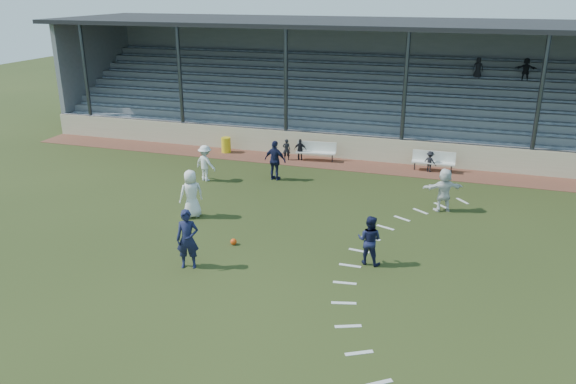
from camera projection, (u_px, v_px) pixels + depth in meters
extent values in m
plane|color=#283314|center=(265.00, 254.00, 18.54)|extent=(90.00, 90.00, 0.00)
cube|color=brown|center=(336.00, 164.00, 27.94)|extent=(34.00, 2.00, 0.02)
cube|color=beige|center=(341.00, 147.00, 28.68)|extent=(34.00, 0.18, 1.20)
cube|color=silver|center=(316.00, 153.00, 28.21)|extent=(2.03, 0.60, 0.06)
cube|color=silver|center=(317.00, 147.00, 28.32)|extent=(2.00, 0.26, 0.54)
cylinder|color=#33353B|center=(299.00, 156.00, 28.45)|extent=(0.06, 0.06, 0.40)
cylinder|color=#33353B|center=(332.00, 158.00, 28.13)|extent=(0.06, 0.06, 0.40)
cube|color=silver|center=(433.00, 163.00, 26.60)|extent=(2.00, 0.40, 0.06)
cube|color=silver|center=(434.00, 156.00, 26.71)|extent=(2.00, 0.06, 0.54)
cylinder|color=#33353B|center=(415.00, 166.00, 26.91)|extent=(0.06, 0.06, 0.40)
cylinder|color=#33353B|center=(451.00, 169.00, 26.44)|extent=(0.06, 0.06, 0.40)
cylinder|color=yellow|center=(226.00, 145.00, 29.72)|extent=(0.50, 0.50, 0.80)
sphere|color=#E9450D|center=(234.00, 242.00, 19.16)|extent=(0.22, 0.22, 0.22)
imported|color=silver|center=(191.00, 194.00, 21.21)|extent=(1.07, 1.06, 1.86)
imported|color=#15193A|center=(188.00, 239.00, 17.35)|extent=(0.81, 0.65, 1.91)
imported|color=#15193A|center=(369.00, 240.00, 17.63)|extent=(0.87, 0.72, 1.62)
imported|color=silver|center=(205.00, 163.00, 25.29)|extent=(1.20, 0.90, 1.64)
imported|color=#15193A|center=(275.00, 160.00, 25.36)|extent=(1.13, 0.63, 1.82)
imported|color=silver|center=(444.00, 190.00, 21.83)|extent=(1.68, 1.10, 1.73)
imported|color=black|center=(286.00, 149.00, 28.37)|extent=(0.45, 0.36, 1.08)
imported|color=black|center=(300.00, 150.00, 28.33)|extent=(0.67, 0.35, 1.09)
imported|color=black|center=(430.00, 162.00, 26.55)|extent=(0.74, 0.58, 1.00)
cube|color=gray|center=(343.00, 144.00, 29.17)|extent=(34.00, 0.80, 1.20)
cube|color=slate|center=(344.00, 132.00, 29.04)|extent=(33.00, 0.28, 0.10)
cube|color=gray|center=(347.00, 137.00, 29.82)|extent=(34.00, 0.80, 1.60)
cube|color=slate|center=(348.00, 121.00, 29.62)|extent=(33.00, 0.28, 0.10)
cube|color=gray|center=(350.00, 130.00, 30.47)|extent=(34.00, 0.80, 2.00)
cube|color=slate|center=(351.00, 110.00, 30.20)|extent=(33.00, 0.28, 0.10)
cube|color=gray|center=(353.00, 123.00, 31.12)|extent=(34.00, 0.80, 2.40)
cube|color=slate|center=(354.00, 100.00, 30.78)|extent=(33.00, 0.28, 0.10)
cube|color=gray|center=(356.00, 116.00, 31.76)|extent=(34.00, 0.80, 2.80)
cube|color=slate|center=(357.00, 90.00, 31.35)|extent=(33.00, 0.28, 0.10)
cube|color=gray|center=(359.00, 110.00, 32.41)|extent=(34.00, 0.80, 3.20)
cube|color=slate|center=(360.00, 81.00, 31.93)|extent=(33.00, 0.28, 0.10)
cube|color=gray|center=(361.00, 104.00, 33.06)|extent=(34.00, 0.80, 3.60)
cube|color=slate|center=(363.00, 72.00, 32.51)|extent=(33.00, 0.28, 0.10)
cube|color=gray|center=(364.00, 98.00, 33.71)|extent=(34.00, 0.80, 4.00)
cube|color=slate|center=(366.00, 63.00, 33.09)|extent=(33.00, 0.28, 0.10)
cube|color=gray|center=(366.00, 93.00, 34.35)|extent=(34.00, 0.80, 4.40)
cube|color=slate|center=(369.00, 55.00, 33.67)|extent=(33.00, 0.28, 0.10)
cube|color=gray|center=(369.00, 75.00, 34.55)|extent=(34.00, 0.40, 6.40)
cube|color=gray|center=(99.00, 71.00, 36.08)|extent=(0.30, 7.80, 6.40)
cube|color=black|center=(359.00, 23.00, 29.92)|extent=(34.60, 9.00, 0.22)
cylinder|color=#33353B|center=(86.00, 81.00, 32.09)|extent=(0.20, 0.20, 6.50)
cylinder|color=#33353B|center=(181.00, 86.00, 30.40)|extent=(0.20, 0.20, 6.50)
cylinder|color=#33353B|center=(286.00, 92.00, 28.71)|extent=(0.20, 0.20, 6.50)
cylinder|color=#33353B|center=(404.00, 98.00, 27.01)|extent=(0.20, 0.20, 6.50)
cylinder|color=#33353B|center=(539.00, 106.00, 25.32)|extent=(0.20, 0.20, 6.50)
cylinder|color=#33353B|center=(342.00, 135.00, 28.46)|extent=(34.00, 0.05, 0.05)
imported|color=black|center=(478.00, 68.00, 30.50)|extent=(0.61, 0.45, 1.13)
imported|color=black|center=(526.00, 69.00, 29.81)|extent=(1.10, 0.37, 1.18)
cube|color=silver|center=(462.00, 201.00, 23.09)|extent=(0.54, 0.61, 0.01)
cube|color=silver|center=(441.00, 205.00, 22.62)|extent=(0.59, 0.56, 0.01)
cube|color=silver|center=(421.00, 211.00, 22.03)|extent=(0.64, 0.51, 0.01)
cube|color=silver|center=(402.00, 218.00, 21.34)|extent=(0.67, 0.44, 0.01)
cube|color=silver|center=(385.00, 227.00, 20.55)|extent=(0.70, 0.37, 0.01)
cube|color=silver|center=(371.00, 238.00, 19.68)|extent=(0.71, 0.29, 0.01)
cube|color=silver|center=(359.00, 251.00, 18.73)|extent=(0.71, 0.21, 0.01)
cube|color=silver|center=(350.00, 266.00, 17.74)|extent=(0.70, 0.12, 0.01)
cube|color=silver|center=(345.00, 283.00, 16.70)|extent=(0.71, 0.21, 0.01)
cube|color=silver|center=(344.00, 303.00, 15.63)|extent=(0.71, 0.29, 0.01)
cube|color=silver|center=(348.00, 326.00, 14.56)|extent=(0.70, 0.37, 0.01)
cube|color=silver|center=(359.00, 353.00, 13.50)|extent=(0.67, 0.44, 0.01)
cube|color=silver|center=(378.00, 383.00, 12.47)|extent=(0.64, 0.51, 0.01)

